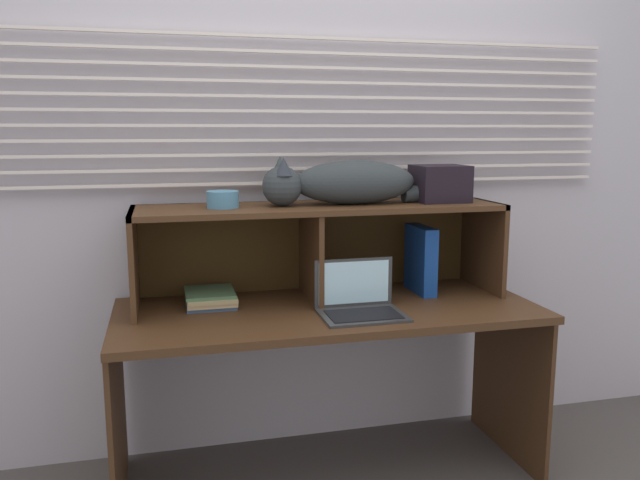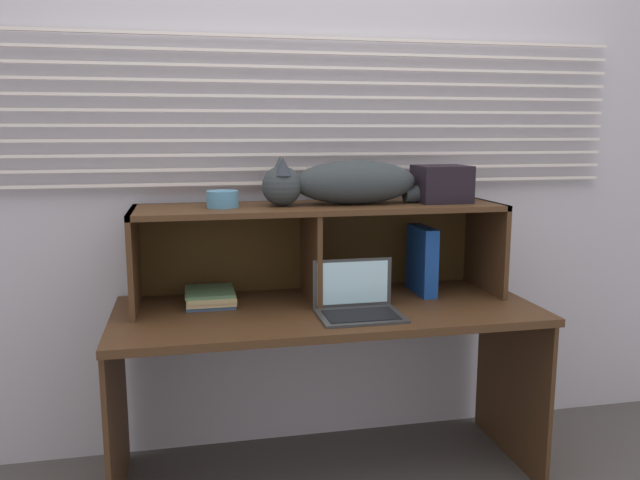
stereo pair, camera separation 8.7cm
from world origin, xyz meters
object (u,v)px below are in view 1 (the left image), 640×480
(cat, at_px, (346,183))
(laptop, at_px, (360,304))
(book_stack, at_px, (211,298))
(small_basket, at_px, (223,199))
(storage_box, at_px, (440,183))
(binder_upright, at_px, (421,259))

(cat, height_order, laptop, cat)
(cat, bearing_deg, book_stack, 179.84)
(cat, distance_m, book_stack, 0.70)
(laptop, relative_size, book_stack, 1.39)
(cat, distance_m, small_basket, 0.49)
(cat, bearing_deg, storage_box, 0.00)
(binder_upright, distance_m, book_stack, 0.88)
(small_basket, height_order, storage_box, storage_box)
(binder_upright, height_order, storage_box, storage_box)
(cat, xyz_separation_m, book_stack, (-0.55, 0.00, -0.44))
(laptop, height_order, storage_box, storage_box)
(laptop, bearing_deg, binder_upright, 35.73)
(small_basket, relative_size, storage_box, 0.58)
(storage_box, bearing_deg, binder_upright, 180.00)
(book_stack, xyz_separation_m, small_basket, (0.06, -0.00, 0.39))
(laptop, height_order, small_basket, small_basket)
(storage_box, bearing_deg, small_basket, 180.00)
(laptop, height_order, binder_upright, binder_upright)
(cat, bearing_deg, laptop, -93.69)
(cat, height_order, storage_box, cat)
(binder_upright, bearing_deg, cat, 180.00)
(storage_box, bearing_deg, book_stack, 179.91)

